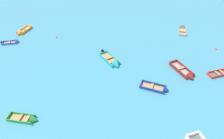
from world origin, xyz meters
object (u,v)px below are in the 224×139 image
mooring_buoy_between_boats_right (56,38)px  mooring_buoy_midfield (216,49)px  rowboat_turquoise_far_left (113,63)px  rowboat_orange_back_row_right (22,32)px  rowboat_green_midfield_left (28,119)px  rowboat_red_outer_right (223,72)px  rowboat_grey_cluster_inner (182,29)px  rowboat_deep_blue_distant_center (160,89)px  rowboat_blue_foreground_center (14,42)px  rowboat_maroon_back_row_center (187,74)px

mooring_buoy_between_boats_right → mooring_buoy_midfield: mooring_buoy_midfield is taller
rowboat_turquoise_far_left → mooring_buoy_between_boats_right: size_ratio=11.20×
rowboat_orange_back_row_right → rowboat_turquoise_far_left: bearing=-28.4°
rowboat_green_midfield_left → mooring_buoy_between_boats_right: 17.35m
rowboat_red_outer_right → rowboat_orange_back_row_right: (-30.92, 10.77, 0.03)m
rowboat_grey_cluster_inner → rowboat_red_outer_right: size_ratio=1.14×
rowboat_grey_cluster_inner → rowboat_deep_blue_distant_center: bearing=-113.0°
rowboat_grey_cluster_inner → rowboat_turquoise_far_left: (-12.47, -10.66, 0.05)m
rowboat_grey_cluster_inner → rowboat_turquoise_far_left: rowboat_turquoise_far_left is taller
rowboat_grey_cluster_inner → mooring_buoy_between_boats_right: 22.57m
rowboat_deep_blue_distant_center → rowboat_red_outer_right: rowboat_deep_blue_distant_center is taller
rowboat_deep_blue_distant_center → mooring_buoy_midfield: (10.27, 9.27, -0.18)m
rowboat_orange_back_row_right → mooring_buoy_midfield: 32.68m
rowboat_red_outer_right → mooring_buoy_midfield: size_ratio=8.06×
rowboat_blue_foreground_center → rowboat_orange_back_row_right: bearing=90.7°
rowboat_turquoise_far_left → rowboat_red_outer_right: size_ratio=1.31×
rowboat_red_outer_right → mooring_buoy_between_boats_right: rowboat_red_outer_right is taller
rowboat_deep_blue_distant_center → rowboat_grey_cluster_inner: bearing=67.0°
rowboat_grey_cluster_inner → mooring_buoy_midfield: rowboat_grey_cluster_inner is taller
rowboat_green_midfield_left → rowboat_blue_foreground_center: bearing=116.5°
rowboat_blue_foreground_center → mooring_buoy_midfield: 32.32m
rowboat_orange_back_row_right → mooring_buoy_midfield: bearing=-8.4°
rowboat_deep_blue_distant_center → rowboat_turquoise_far_left: rowboat_turquoise_far_left is taller
rowboat_deep_blue_distant_center → mooring_buoy_between_boats_right: rowboat_deep_blue_distant_center is taller
rowboat_deep_blue_distant_center → rowboat_green_midfield_left: size_ratio=1.10×
rowboat_blue_foreground_center → rowboat_turquoise_far_left: rowboat_turquoise_far_left is taller
rowboat_turquoise_far_left → mooring_buoy_between_boats_right: bearing=143.3°
rowboat_turquoise_far_left → rowboat_orange_back_row_right: rowboat_turquoise_far_left is taller
rowboat_maroon_back_row_center → mooring_buoy_between_boats_right: bearing=153.4°
rowboat_maroon_back_row_center → rowboat_orange_back_row_right: bearing=156.7°
rowboat_green_midfield_left → mooring_buoy_midfield: rowboat_green_midfield_left is taller
rowboat_deep_blue_distant_center → rowboat_grey_cluster_inner: size_ratio=0.99×
rowboat_deep_blue_distant_center → rowboat_maroon_back_row_center: bearing=36.0°
rowboat_grey_cluster_inner → rowboat_green_midfield_left: rowboat_grey_cluster_inner is taller
rowboat_maroon_back_row_center → rowboat_orange_back_row_right: size_ratio=1.21×
rowboat_blue_foreground_center → rowboat_grey_cluster_inner: bearing=10.2°
rowboat_green_midfield_left → mooring_buoy_midfield: bearing=29.6°
rowboat_blue_foreground_center → mooring_buoy_between_boats_right: size_ratio=7.71×
rowboat_maroon_back_row_center → mooring_buoy_midfield: 9.02m
rowboat_blue_foreground_center → rowboat_red_outer_right: rowboat_red_outer_right is taller
rowboat_turquoise_far_left → mooring_buoy_between_boats_right: rowboat_turquoise_far_left is taller
rowboat_blue_foreground_center → rowboat_green_midfield_left: 17.24m
rowboat_red_outer_right → rowboat_maroon_back_row_center: 4.95m
rowboat_deep_blue_distant_center → rowboat_green_midfield_left: 15.08m
rowboat_blue_foreground_center → mooring_buoy_between_boats_right: (6.46, 1.88, -0.14)m
mooring_buoy_midfield → rowboat_red_outer_right: bearing=-103.3°
rowboat_grey_cluster_inner → rowboat_green_midfield_left: size_ratio=1.11×
rowboat_red_outer_right → mooring_buoy_between_boats_right: (-24.42, 9.30, -0.16)m
rowboat_turquoise_far_left → rowboat_blue_foreground_center: bearing=161.4°
mooring_buoy_between_boats_right → rowboat_blue_foreground_center: bearing=-163.8°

